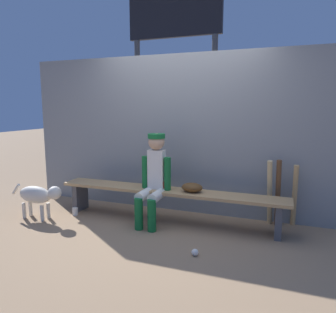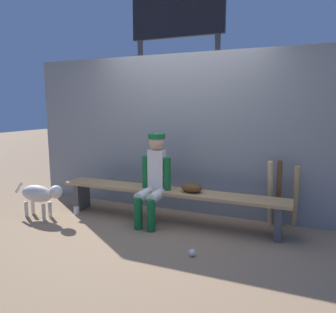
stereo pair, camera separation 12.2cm
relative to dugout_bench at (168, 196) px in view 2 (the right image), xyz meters
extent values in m
plane|color=#937556|center=(0.00, 0.00, -0.36)|extent=(30.00, 30.00, 0.00)
cube|color=gray|center=(0.00, 0.52, 0.78)|extent=(4.99, 0.03, 2.30)
cube|color=tan|center=(0.00, 0.00, 0.07)|extent=(3.14, 0.36, 0.04)
cube|color=#4C4C51|center=(-1.42, 0.00, -0.16)|extent=(0.08, 0.29, 0.41)
cube|color=#4C4C51|center=(1.42, 0.00, -0.16)|extent=(0.08, 0.29, 0.41)
cube|color=silver|center=(-0.16, 0.00, 0.35)|extent=(0.22, 0.13, 0.53)
sphere|color=tan|center=(-0.16, 0.00, 0.73)|extent=(0.22, 0.22, 0.22)
cylinder|color=#14662D|center=(-0.16, 0.00, 0.80)|extent=(0.23, 0.23, 0.06)
cylinder|color=silver|center=(-0.25, -0.19, 0.05)|extent=(0.13, 0.38, 0.13)
cylinder|color=#14662D|center=(-0.25, -0.38, -0.16)|extent=(0.11, 0.11, 0.41)
cylinder|color=#14662D|center=(-0.32, -0.02, 0.30)|extent=(0.09, 0.09, 0.45)
cylinder|color=silver|center=(-0.07, -0.19, 0.05)|extent=(0.13, 0.38, 0.13)
cylinder|color=#14662D|center=(-0.07, -0.38, -0.16)|extent=(0.11, 0.11, 0.41)
cylinder|color=#14662D|center=(0.00, -0.02, 0.30)|extent=(0.09, 0.09, 0.45)
ellipsoid|color=#593819|center=(0.34, 0.00, 0.15)|extent=(0.28, 0.20, 0.12)
cylinder|color=tan|center=(1.29, 0.35, 0.08)|extent=(0.10, 0.25, 0.88)
cylinder|color=brown|center=(1.39, 0.36, 0.08)|extent=(0.08, 0.15, 0.89)
cylinder|color=tan|center=(1.59, 0.43, 0.05)|extent=(0.06, 0.19, 0.83)
sphere|color=white|center=(0.62, -0.83, -0.33)|extent=(0.07, 0.07, 0.07)
cylinder|color=silver|center=(-1.35, -0.23, -0.31)|extent=(0.08, 0.08, 0.11)
cylinder|color=red|center=(-0.05, 0.01, 0.14)|extent=(0.08, 0.08, 0.11)
cylinder|color=#3F3F42|center=(-1.17, 1.51, 1.00)|extent=(0.10, 0.10, 2.73)
cylinder|color=#3F3F42|center=(0.26, 1.51, 1.00)|extent=(0.10, 0.10, 2.73)
cube|color=black|center=(-0.45, 1.51, 2.77)|extent=(1.67, 0.08, 0.80)
ellipsoid|color=beige|center=(-1.78, -0.52, -0.02)|extent=(0.52, 0.20, 0.24)
sphere|color=beige|center=(-1.44, -0.52, 0.04)|extent=(0.18, 0.18, 0.18)
cylinder|color=beige|center=(-2.12, -0.52, 0.03)|extent=(0.15, 0.04, 0.16)
cylinder|color=beige|center=(-1.62, -0.46, -0.25)|extent=(0.05, 0.05, 0.22)
cylinder|color=beige|center=(-1.62, -0.58, -0.25)|extent=(0.05, 0.05, 0.22)
cylinder|color=beige|center=(-1.94, -0.46, -0.25)|extent=(0.05, 0.05, 0.22)
cylinder|color=beige|center=(-1.94, -0.58, -0.25)|extent=(0.05, 0.05, 0.22)
camera|label=1|loc=(1.45, -3.83, 1.19)|focal=33.59mm
camera|label=2|loc=(1.56, -3.78, 1.19)|focal=33.59mm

